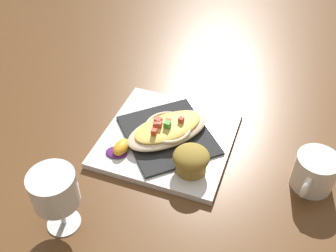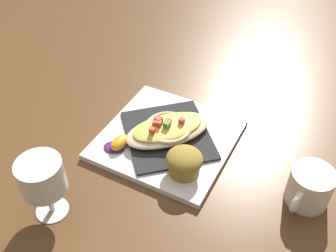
% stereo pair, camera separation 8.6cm
% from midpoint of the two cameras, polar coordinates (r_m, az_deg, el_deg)
% --- Properties ---
extents(ground_plane, '(2.60, 2.60, 0.00)m').
position_cam_midpoint_polar(ground_plane, '(0.89, -2.76, -2.24)').
color(ground_plane, brown).
extents(square_plate, '(0.33, 0.33, 0.01)m').
position_cam_midpoint_polar(square_plate, '(0.89, -2.78, -1.90)').
color(square_plate, white).
rests_on(square_plate, ground_plane).
extents(folded_napkin, '(0.26, 0.27, 0.01)m').
position_cam_midpoint_polar(folded_napkin, '(0.88, -2.80, -1.42)').
color(folded_napkin, '#27282A').
rests_on(folded_napkin, square_plate).
extents(gratin_dish, '(0.22, 0.21, 0.04)m').
position_cam_midpoint_polar(gratin_dish, '(0.87, -2.85, -0.53)').
color(gratin_dish, beige).
rests_on(gratin_dish, folded_napkin).
extents(muffin, '(0.08, 0.08, 0.06)m').
position_cam_midpoint_polar(muffin, '(0.79, 0.28, -5.10)').
color(muffin, olive).
rests_on(muffin, square_plate).
extents(orange_garnish, '(0.05, 0.06, 0.02)m').
position_cam_midpoint_polar(orange_garnish, '(0.85, -9.87, -3.36)').
color(orange_garnish, '#4F1D64').
rests_on(orange_garnish, square_plate).
extents(coffee_mug, '(0.08, 0.11, 0.08)m').
position_cam_midpoint_polar(coffee_mug, '(0.82, 17.71, -6.78)').
color(coffee_mug, white).
rests_on(coffee_mug, ground_plane).
extents(stemmed_glass, '(0.08, 0.08, 0.13)m').
position_cam_midpoint_polar(stemmed_glass, '(0.72, -19.60, -9.22)').
color(stemmed_glass, white).
rests_on(stemmed_glass, ground_plane).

